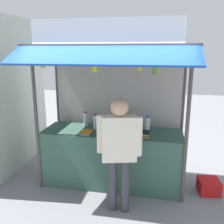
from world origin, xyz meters
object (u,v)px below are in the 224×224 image
at_px(magazine_stack_rear_center, 87,133).
at_px(magazine_stack_left, 124,136).
at_px(water_bottle_mid_right, 95,122).
at_px(magazine_stack_mid_left, 144,134).
at_px(vendor_person, 119,146).
at_px(plastic_crate, 209,186).
at_px(water_bottle_far_left, 115,123).
at_px(water_bottle_right, 147,125).
at_px(banana_bunch_leftmost, 140,66).
at_px(banana_bunch_rightmost, 43,64).
at_px(magazine_stack_back_left, 122,131).
at_px(banana_bunch_inner_right, 155,69).
at_px(water_bottle_front_left, 85,119).
at_px(banana_bunch_inner_left, 95,67).

xyz_separation_m(magazine_stack_rear_center, magazine_stack_left, (0.65, -0.04, -0.00)).
xyz_separation_m(water_bottle_mid_right, magazine_stack_rear_center, (-0.07, -0.33, -0.11)).
relative_size(magazine_stack_mid_left, vendor_person, 0.15).
relative_size(magazine_stack_left, plastic_crate, 0.74).
bearing_deg(water_bottle_far_left, water_bottle_right, -9.25).
relative_size(magazine_stack_rear_center, banana_bunch_leftmost, 1.11).
bearing_deg(banana_bunch_rightmost, magazine_stack_back_left, 22.22).
relative_size(magazine_stack_back_left, banana_bunch_inner_right, 0.91).
xyz_separation_m(water_bottle_front_left, water_bottle_right, (1.17, -0.18, 0.01)).
bearing_deg(plastic_crate, banana_bunch_inner_left, -165.75).
bearing_deg(magazine_stack_back_left, banana_bunch_inner_left, -125.76).
xyz_separation_m(water_bottle_far_left, magazine_stack_back_left, (0.16, -0.17, -0.09)).
bearing_deg(magazine_stack_rear_center, magazine_stack_left, -3.13).
xyz_separation_m(water_bottle_front_left, magazine_stack_left, (0.82, -0.51, -0.11)).
relative_size(magazine_stack_mid_left, banana_bunch_inner_left, 0.90).
bearing_deg(banana_bunch_leftmost, banana_bunch_inner_right, -0.08).
height_order(magazine_stack_rear_center, banana_bunch_leftmost, banana_bunch_leftmost).
distance_m(water_bottle_mid_right, plastic_crate, 2.27).
height_order(water_bottle_front_left, plastic_crate, water_bottle_front_left).
height_order(water_bottle_right, water_bottle_mid_right, water_bottle_right).
xyz_separation_m(magazine_stack_back_left, magazine_stack_mid_left, (0.40, -0.13, 0.01)).
distance_m(water_bottle_mid_right, water_bottle_far_left, 0.35).
xyz_separation_m(magazine_stack_mid_left, vendor_person, (-0.32, -0.64, 0.01)).
distance_m(magazine_stack_rear_center, magazine_stack_back_left, 0.61).
height_order(magazine_stack_back_left, magazine_stack_mid_left, magazine_stack_mid_left).
relative_size(magazine_stack_rear_center, banana_bunch_inner_right, 0.94).
bearing_deg(magazine_stack_left, water_bottle_right, 43.14).
bearing_deg(vendor_person, banana_bunch_rightmost, -28.01).
bearing_deg(magazine_stack_left, vendor_person, -90.16).
height_order(water_bottle_mid_right, vendor_person, vendor_person).
distance_m(banana_bunch_rightmost, banana_bunch_leftmost, 1.49).
bearing_deg(magazine_stack_left, magazine_stack_mid_left, 21.05).
relative_size(water_bottle_mid_right, banana_bunch_inner_right, 0.93).
distance_m(water_bottle_right, water_bottle_mid_right, 0.94).
bearing_deg(water_bottle_far_left, magazine_stack_rear_center, -136.34).
bearing_deg(plastic_crate, water_bottle_front_left, 173.63).
relative_size(water_bottle_front_left, banana_bunch_leftmost, 1.09).
bearing_deg(water_bottle_mid_right, magazine_stack_left, -31.65).
relative_size(water_bottle_front_left, banana_bunch_rightmost, 1.17).
relative_size(water_bottle_right, magazine_stack_mid_left, 1.16).
xyz_separation_m(water_bottle_front_left, banana_bunch_rightmost, (-0.43, -0.73, 1.06)).
distance_m(magazine_stack_left, banana_bunch_inner_right, 1.23).
height_order(banana_bunch_inner_left, vendor_person, banana_bunch_inner_left).
xyz_separation_m(water_bottle_mid_right, plastic_crate, (2.03, -0.11, -1.01)).
height_order(magazine_stack_mid_left, vendor_person, vendor_person).
bearing_deg(water_bottle_mid_right, magazine_stack_mid_left, -14.91).
bearing_deg(magazine_stack_back_left, magazine_stack_left, -71.46).
height_order(banana_bunch_inner_left, banana_bunch_leftmost, same).
height_order(banana_bunch_leftmost, plastic_crate, banana_bunch_leftmost).
bearing_deg(banana_bunch_leftmost, banana_bunch_rightmost, 179.99).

